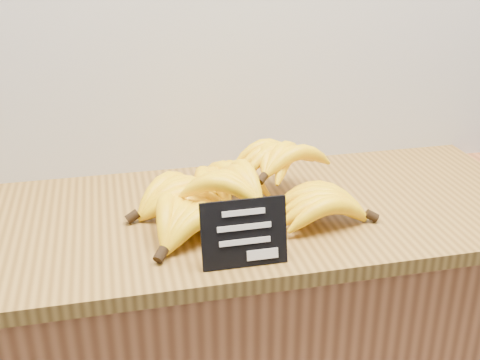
# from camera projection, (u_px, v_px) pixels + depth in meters

# --- Properties ---
(counter_top) EXTENTS (1.32, 0.54, 0.03)m
(counter_top) POSITION_uv_depth(u_px,v_px,m) (235.00, 216.00, 1.28)
(counter_top) COLOR olive
(counter_top) RESTS_ON counter
(chalkboard_sign) EXTENTS (0.15, 0.03, 0.12)m
(chalkboard_sign) POSITION_uv_depth(u_px,v_px,m) (244.00, 233.00, 1.05)
(chalkboard_sign) COLOR black
(chalkboard_sign) RESTS_ON counter_top
(banana_pile) EXTENTS (0.51, 0.40, 0.12)m
(banana_pile) POSITION_uv_depth(u_px,v_px,m) (235.00, 189.00, 1.25)
(banana_pile) COLOR yellow
(banana_pile) RESTS_ON counter_top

